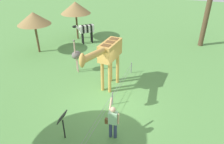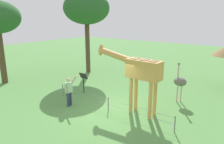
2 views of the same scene
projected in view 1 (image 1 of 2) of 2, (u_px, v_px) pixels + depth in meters
name	position (u px, v px, depth m)	size (l,w,h in m)	color
ground_plane	(110.00, 104.00, 11.00)	(60.00, 60.00, 0.00)	#568E47
giraffe	(108.00, 54.00, 11.14)	(3.84, 0.82, 3.26)	gold
visitor	(113.00, 120.00, 8.60)	(0.60, 0.58, 1.74)	navy
zebra	(86.00, 30.00, 17.79)	(1.47, 1.52, 1.66)	black
ostrich	(76.00, 55.00, 13.41)	(0.70, 0.56, 2.25)	#CC9E93
shade_hut_near	(75.00, 8.00, 17.96)	(2.55, 2.55, 3.24)	brown
shade_hut_far	(34.00, 18.00, 15.43)	(2.43, 2.43, 3.10)	brown
info_sign	(63.00, 120.00, 8.53)	(0.56, 0.21, 1.32)	black
wire_fence	(113.00, 98.00, 10.76)	(7.05, 0.05, 0.75)	slate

